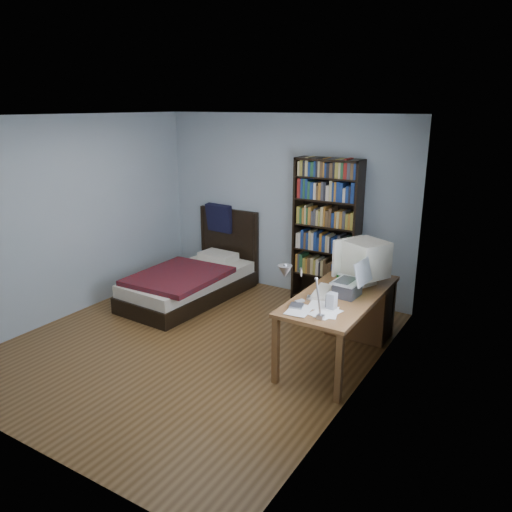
{
  "coord_description": "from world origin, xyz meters",
  "views": [
    {
      "loc": [
        3.25,
        -4.03,
        2.61
      ],
      "look_at": [
        0.41,
        0.66,
        0.94
      ],
      "focal_mm": 35.0,
      "sensor_mm": 36.0,
      "label": 1
    }
  ],
  "objects_px": {
    "crt_monitor": "(364,259)",
    "laptop": "(349,286)",
    "desk": "(355,306)",
    "bed": "(193,279)",
    "keyboard": "(323,292)",
    "desk_lamp": "(291,277)",
    "speaker": "(332,301)",
    "soda_can": "(340,280)",
    "bookshelf": "(326,232)"
  },
  "relations": [
    {
      "from": "desk",
      "to": "bed",
      "type": "bearing_deg",
      "value": 177.44
    },
    {
      "from": "laptop",
      "to": "keyboard",
      "type": "height_order",
      "value": "laptop"
    },
    {
      "from": "laptop",
      "to": "speaker",
      "type": "relative_size",
      "value": 2.48
    },
    {
      "from": "crt_monitor",
      "to": "desk_lamp",
      "type": "relative_size",
      "value": 0.94
    },
    {
      "from": "desk",
      "to": "soda_can",
      "type": "distance_m",
      "value": 0.47
    },
    {
      "from": "desk_lamp",
      "to": "keyboard",
      "type": "distance_m",
      "value": 1.1
    },
    {
      "from": "crt_monitor",
      "to": "laptop",
      "type": "bearing_deg",
      "value": -88.2
    },
    {
      "from": "laptop",
      "to": "soda_can",
      "type": "xyz_separation_m",
      "value": [
        -0.2,
        0.24,
        -0.05
      ]
    },
    {
      "from": "bookshelf",
      "to": "soda_can",
      "type": "bearing_deg",
      "value": -60.17
    },
    {
      "from": "bed",
      "to": "speaker",
      "type": "bearing_deg",
      "value": -22.08
    },
    {
      "from": "desk_lamp",
      "to": "soda_can",
      "type": "xyz_separation_m",
      "value": [
        -0.06,
        1.28,
        -0.43
      ]
    },
    {
      "from": "crt_monitor",
      "to": "bed",
      "type": "xyz_separation_m",
      "value": [
        -2.51,
        0.17,
        -0.75
      ]
    },
    {
      "from": "speaker",
      "to": "bed",
      "type": "xyz_separation_m",
      "value": [
        -2.5,
        1.01,
        -0.55
      ]
    },
    {
      "from": "speaker",
      "to": "bookshelf",
      "type": "distance_m",
      "value": 2.01
    },
    {
      "from": "keyboard",
      "to": "soda_can",
      "type": "relative_size",
      "value": 3.41
    },
    {
      "from": "desk_lamp",
      "to": "speaker",
      "type": "xyz_separation_m",
      "value": [
        0.11,
        0.64,
        -0.42
      ]
    },
    {
      "from": "speaker",
      "to": "soda_can",
      "type": "relative_size",
      "value": 1.25
    },
    {
      "from": "keyboard",
      "to": "speaker",
      "type": "xyz_separation_m",
      "value": [
        0.23,
        -0.34,
        0.07
      ]
    },
    {
      "from": "laptop",
      "to": "bookshelf",
      "type": "height_order",
      "value": "bookshelf"
    },
    {
      "from": "speaker",
      "to": "bed",
      "type": "distance_m",
      "value": 2.75
    },
    {
      "from": "crt_monitor",
      "to": "laptop",
      "type": "xyz_separation_m",
      "value": [
        0.01,
        -0.45,
        -0.16
      ]
    },
    {
      "from": "desk_lamp",
      "to": "keyboard",
      "type": "relative_size",
      "value": 1.4
    },
    {
      "from": "crt_monitor",
      "to": "bookshelf",
      "type": "relative_size",
      "value": 0.3
    },
    {
      "from": "desk_lamp",
      "to": "speaker",
      "type": "relative_size",
      "value": 3.81
    },
    {
      "from": "laptop",
      "to": "speaker",
      "type": "distance_m",
      "value": 0.4
    },
    {
      "from": "crt_monitor",
      "to": "keyboard",
      "type": "height_order",
      "value": "crt_monitor"
    },
    {
      "from": "laptop",
      "to": "bed",
      "type": "xyz_separation_m",
      "value": [
        -2.52,
        0.62,
        -0.58
      ]
    },
    {
      "from": "keyboard",
      "to": "bed",
      "type": "relative_size",
      "value": 0.21
    },
    {
      "from": "desk",
      "to": "bed",
      "type": "relative_size",
      "value": 0.82
    },
    {
      "from": "speaker",
      "to": "desk",
      "type": "bearing_deg",
      "value": 99.85
    },
    {
      "from": "desk_lamp",
      "to": "bookshelf",
      "type": "relative_size",
      "value": 0.32
    },
    {
      "from": "keyboard",
      "to": "bed",
      "type": "bearing_deg",
      "value": 153.56
    },
    {
      "from": "crt_monitor",
      "to": "keyboard",
      "type": "relative_size",
      "value": 1.31
    },
    {
      "from": "laptop",
      "to": "keyboard",
      "type": "distance_m",
      "value": 0.28
    },
    {
      "from": "speaker",
      "to": "bookshelf",
      "type": "bearing_deg",
      "value": 120.06
    },
    {
      "from": "soda_can",
      "to": "bed",
      "type": "bearing_deg",
      "value": 170.83
    },
    {
      "from": "bed",
      "to": "laptop",
      "type": "bearing_deg",
      "value": -13.8
    },
    {
      "from": "desk",
      "to": "soda_can",
      "type": "height_order",
      "value": "soda_can"
    },
    {
      "from": "bed",
      "to": "keyboard",
      "type": "bearing_deg",
      "value": -16.57
    },
    {
      "from": "desk_lamp",
      "to": "bed",
      "type": "height_order",
      "value": "desk_lamp"
    },
    {
      "from": "speaker",
      "to": "soda_can",
      "type": "height_order",
      "value": "speaker"
    },
    {
      "from": "desk",
      "to": "keyboard",
      "type": "relative_size",
      "value": 3.84
    },
    {
      "from": "desk_lamp",
      "to": "keyboard",
      "type": "bearing_deg",
      "value": 96.91
    },
    {
      "from": "desk",
      "to": "crt_monitor",
      "type": "height_order",
      "value": "crt_monitor"
    },
    {
      "from": "desk_lamp",
      "to": "bookshelf",
      "type": "distance_m",
      "value": 2.57
    },
    {
      "from": "keyboard",
      "to": "speaker",
      "type": "bearing_deg",
      "value": -65.39
    },
    {
      "from": "crt_monitor",
      "to": "laptop",
      "type": "relative_size",
      "value": 1.44
    },
    {
      "from": "laptop",
      "to": "speaker",
      "type": "height_order",
      "value": "laptop"
    },
    {
      "from": "desk_lamp",
      "to": "speaker",
      "type": "distance_m",
      "value": 0.77
    },
    {
      "from": "laptop",
      "to": "soda_can",
      "type": "bearing_deg",
      "value": 128.89
    }
  ]
}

